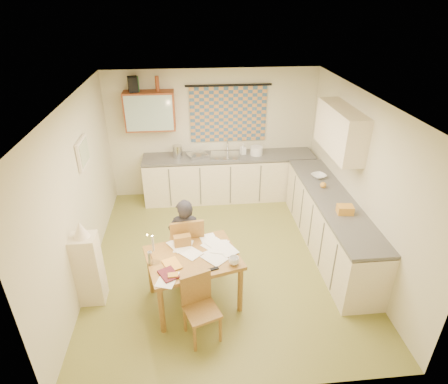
{
  "coord_description": "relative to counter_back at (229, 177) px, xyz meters",
  "views": [
    {
      "loc": [
        -0.45,
        -4.7,
        3.71
      ],
      "look_at": [
        0.02,
        0.2,
        1.07
      ],
      "focal_mm": 30.0,
      "sensor_mm": 36.0,
      "label": 1
    }
  ],
  "objects": [
    {
      "name": "floor",
      "position": [
        -0.29,
        -1.95,
        -0.46
      ],
      "size": [
        4.0,
        4.5,
        0.02
      ],
      "primitive_type": "cube",
      "color": "olive",
      "rests_on": "ground"
    },
    {
      "name": "ceiling",
      "position": [
        -0.29,
        -1.95,
        2.06
      ],
      "size": [
        4.0,
        4.5,
        0.02
      ],
      "primitive_type": "cube",
      "color": "white",
      "rests_on": "floor"
    },
    {
      "name": "wall_back",
      "position": [
        -0.29,
        0.31,
        0.8
      ],
      "size": [
        4.0,
        0.02,
        2.5
      ],
      "primitive_type": "cube",
      "color": "beige",
      "rests_on": "floor"
    },
    {
      "name": "wall_front",
      "position": [
        -0.29,
        -4.21,
        0.8
      ],
      "size": [
        4.0,
        0.02,
        2.5
      ],
      "primitive_type": "cube",
      "color": "beige",
      "rests_on": "floor"
    },
    {
      "name": "wall_left",
      "position": [
        -2.3,
        -1.95,
        0.8
      ],
      "size": [
        0.02,
        4.5,
        2.5
      ],
      "primitive_type": "cube",
      "color": "beige",
      "rests_on": "floor"
    },
    {
      "name": "wall_right",
      "position": [
        1.72,
        -1.95,
        0.8
      ],
      "size": [
        0.02,
        4.5,
        2.5
      ],
      "primitive_type": "cube",
      "color": "beige",
      "rests_on": "floor"
    },
    {
      "name": "window_blind",
      "position": [
        0.01,
        0.27,
        1.2
      ],
      "size": [
        1.45,
        0.03,
        1.05
      ],
      "primitive_type": "cube",
      "color": "#345675",
      "rests_on": "wall_back"
    },
    {
      "name": "curtain_rod",
      "position": [
        0.01,
        0.25,
        1.75
      ],
      "size": [
        1.6,
        0.04,
        0.04
      ],
      "primitive_type": "cylinder",
      "rotation": [
        0.0,
        1.57,
        0.0
      ],
      "color": "black",
      "rests_on": "wall_back"
    },
    {
      "name": "wall_cabinet",
      "position": [
        -1.44,
        0.13,
        1.35
      ],
      "size": [
        0.9,
        0.34,
        0.7
      ],
      "primitive_type": "cube",
      "color": "maroon",
      "rests_on": "wall_back"
    },
    {
      "name": "wall_cabinet_glass",
      "position": [
        -1.44,
        -0.04,
        1.35
      ],
      "size": [
        0.84,
        0.02,
        0.64
      ],
      "primitive_type": "cube",
      "color": "#99B2A5",
      "rests_on": "wall_back"
    },
    {
      "name": "upper_cabinet_right",
      "position": [
        1.54,
        -1.4,
        1.4
      ],
      "size": [
        0.34,
        1.3,
        0.7
      ],
      "primitive_type": "cube",
      "color": "beige",
      "rests_on": "wall_right"
    },
    {
      "name": "framed_print",
      "position": [
        -2.26,
        -1.55,
        1.25
      ],
      "size": [
        0.04,
        0.5,
        0.4
      ],
      "primitive_type": "cube",
      "color": "#F2E2C9",
      "rests_on": "wall_left"
    },
    {
      "name": "print_canvas",
      "position": [
        -2.23,
        -1.55,
        1.25
      ],
      "size": [
        0.01,
        0.42,
        0.32
      ],
      "primitive_type": "cube",
      "color": "silver",
      "rests_on": "wall_left"
    },
    {
      "name": "counter_back",
      "position": [
        0.0,
        0.0,
        0.0
      ],
      "size": [
        3.3,
        0.62,
        0.92
      ],
      "color": "beige",
      "rests_on": "floor"
    },
    {
      "name": "counter_right",
      "position": [
        1.41,
        -1.83,
        -0.0
      ],
      "size": [
        0.62,
        2.95,
        0.92
      ],
      "color": "beige",
      "rests_on": "floor"
    },
    {
      "name": "stove",
      "position": [
        1.41,
        -2.95,
        -0.03
      ],
      "size": [
        0.54,
        0.54,
        0.84
      ],
      "color": "white",
      "rests_on": "floor"
    },
    {
      "name": "sink",
      "position": [
        -0.08,
        0.0,
        0.43
      ],
      "size": [
        0.6,
        0.51,
        0.1
      ],
      "primitive_type": "cube",
      "rotation": [
        0.0,
        0.0,
        -0.11
      ],
      "color": "silver",
      "rests_on": "counter_back"
    },
    {
      "name": "tap",
      "position": [
        -0.01,
        0.18,
        0.61
      ],
      "size": [
        0.04,
        0.04,
        0.28
      ],
      "primitive_type": "cylinder",
      "rotation": [
        0.0,
        0.0,
        0.29
      ],
      "color": "silver",
      "rests_on": "counter_back"
    },
    {
      "name": "dish_rack",
      "position": [
        -0.61,
        0.0,
        0.5
      ],
      "size": [
        0.44,
        0.41,
        0.06
      ],
      "primitive_type": "cube",
      "rotation": [
        0.0,
        0.0,
        0.38
      ],
      "color": "silver",
      "rests_on": "counter_back"
    },
    {
      "name": "kettle",
      "position": [
        -0.98,
        0.0,
        0.59
      ],
      "size": [
        0.21,
        0.21,
        0.24
      ],
      "primitive_type": "cylinder",
      "rotation": [
        0.0,
        0.0,
        0.18
      ],
      "color": "silver",
      "rests_on": "counter_back"
    },
    {
      "name": "mixing_bowl",
      "position": [
        0.54,
        0.0,
        0.55
      ],
      "size": [
        0.32,
        0.32,
        0.16
      ],
      "primitive_type": "cylinder",
      "rotation": [
        0.0,
        0.0,
        -0.41
      ],
      "color": "white",
      "rests_on": "counter_back"
    },
    {
      "name": "soap_bottle",
      "position": [
        0.28,
        0.05,
        0.57
      ],
      "size": [
        0.15,
        0.15,
        0.21
      ],
      "primitive_type": "imported",
      "rotation": [
        0.0,
        0.0,
        0.32
      ],
      "color": "white",
      "rests_on": "counter_back"
    },
    {
      "name": "bowl",
      "position": [
        1.41,
        -1.11,
        0.5
      ],
      "size": [
        0.39,
        0.39,
        0.06
      ],
      "primitive_type": "imported",
      "rotation": [
        0.0,
        0.0,
        0.34
      ],
      "color": "white",
      "rests_on": "counter_right"
    },
    {
      "name": "orange_bag",
      "position": [
        1.41,
        -2.28,
        0.53
      ],
      "size": [
        0.24,
        0.19,
        0.12
      ],
      "primitive_type": "cube",
      "rotation": [
        0.0,
        0.0,
        -0.12
      ],
      "color": "gold",
      "rests_on": "counter_right"
    },
    {
      "name": "fruit_orange",
      "position": [
        1.36,
        -1.48,
        0.52
      ],
      "size": [
        0.1,
        0.1,
        0.1
      ],
      "primitive_type": "sphere",
      "color": "gold",
      "rests_on": "counter_right"
    },
    {
      "name": "speaker",
      "position": [
        -1.69,
        0.13,
        1.83
      ],
      "size": [
        0.2,
        0.23,
        0.26
      ],
      "primitive_type": "cube",
      "rotation": [
        0.0,
        0.0,
        0.22
      ],
      "color": "black",
      "rests_on": "wall_cabinet"
    },
    {
      "name": "bottle_green",
      "position": [
        -1.62,
        0.13,
        1.83
      ],
      "size": [
        0.09,
        0.09,
        0.26
      ],
      "primitive_type": "cylinder",
      "rotation": [
        0.0,
        0.0,
        -0.33
      ],
      "color": "#195926",
      "rests_on": "wall_cabinet"
    },
    {
      "name": "bottle_brown",
      "position": [
        -1.26,
        0.13,
        1.83
      ],
      "size": [
        0.08,
        0.08,
        0.26
      ],
      "primitive_type": "cylinder",
      "rotation": [
        0.0,
        0.0,
        0.17
      ],
      "color": "maroon",
      "rests_on": "wall_cabinet"
    },
    {
      "name": "dining_table",
      "position": [
        -0.77,
        -2.84,
        -0.07
      ],
      "size": [
        1.31,
        1.12,
        0.75
      ],
      "rotation": [
        0.0,
        0.0,
        0.25
      ],
      "color": "brown",
      "rests_on": "floor"
    },
    {
      "name": "chair_far",
      "position": [
        -0.85,
        -2.25,
        -0.14
      ],
      "size": [
        0.51,
        0.51,
        1.01
      ],
      "rotation": [
        0.0,
        0.0,
        3.26
      ],
      "color": "brown",
      "rests_on": "floor"
    },
    {
      "name": "chair_near",
      "position": [
        -0.69,
        -3.42,
        -0.19
      ],
      "size": [
        0.48,
        0.48,
        0.83
      ],
      "rotation": [
        0.0,
        0.0,
        0.35
      ],
      "color": "brown",
      "rests_on": "floor"
    },
    {
      "name": "person",
      "position": [
        -0.86,
        -2.31,
        0.19
      ],
      "size": [
        0.5,
        0.36,
        1.28
      ],
      "primitive_type": "imported",
      "rotation": [
        0.0,
        0.0,
        3.09
      ],
      "color": "black",
      "rests_on": "floor"
    },
    {
      "name": "shelf_stand",
      "position": [
        -2.13,
        -2.67,
        0.06
      ],
      "size": [
        0.32,
        0.3,
        1.03
      ],
      "primitive_type": "cube",
      "color": "beige",
      "rests_on": "floor"
    },
    {
      "name": "lampshade",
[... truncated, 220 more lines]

